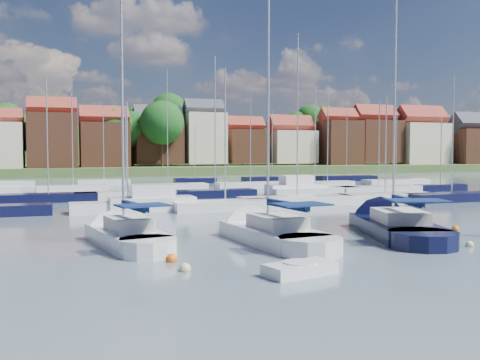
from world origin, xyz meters
name	(u,v)px	position (x,y,z in m)	size (l,w,h in m)	color
ground	(168,192)	(0.00, 40.00, 0.00)	(260.00, 260.00, 0.00)	#4F616B
sailboat_left	(120,236)	(-9.55, 5.41, 0.36)	(4.64, 10.89, 14.40)	silver
sailboat_centre	(260,232)	(-1.90, 4.00, 0.35)	(4.34, 12.13, 16.12)	silver
sailboat_navy	(386,225)	(6.77, 4.44, 0.35)	(7.39, 13.97, 18.63)	black
tender	(300,269)	(-3.66, -4.93, 0.24)	(3.16, 2.01, 0.63)	silver
buoy_b	(185,271)	(-7.82, -2.70, 0.00)	(0.48, 0.48, 0.48)	beige
buoy_c	(171,262)	(-7.97, -0.64, 0.00)	(0.54, 0.54, 0.54)	#D85914
buoy_d	(418,249)	(4.59, -1.53, 0.00)	(0.47, 0.47, 0.47)	beige
buoy_e	(353,224)	(6.25, 7.52, 0.00)	(0.46, 0.46, 0.46)	#D85914
buoy_f	(470,247)	(7.47, -1.96, 0.00)	(0.41, 0.41, 0.41)	beige
buoy_g	(332,253)	(-0.17, -1.21, 0.00)	(0.48, 0.48, 0.48)	#D85914
buoy_h	(456,231)	(10.73, 2.82, 0.00)	(0.47, 0.47, 0.47)	#D85914
marina_field	(193,191)	(1.91, 35.15, 0.43)	(79.62, 41.41, 15.93)	silver
far_shore_town	(111,153)	(2.23, 132.67, 4.61)	(212.46, 90.00, 22.27)	#455A2D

